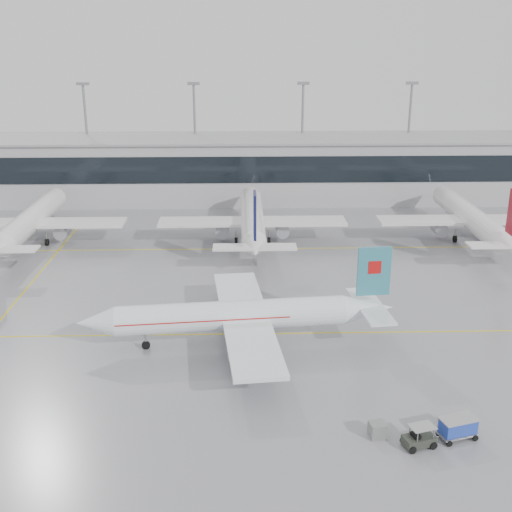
{
  "coord_description": "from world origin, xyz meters",
  "views": [
    {
      "loc": [
        -2.04,
        -64.42,
        31.32
      ],
      "look_at": [
        0.0,
        12.0,
        5.0
      ],
      "focal_mm": 45.0,
      "sensor_mm": 36.0,
      "label": 1
    }
  ],
  "objects_px": {
    "baggage_tug": "(419,439)",
    "baggage_cart": "(458,427)",
    "gse_unit": "(377,430)",
    "air_canada_jet": "(244,316)"
  },
  "relations": [
    {
      "from": "baggage_tug",
      "to": "baggage_cart",
      "type": "xyz_separation_m",
      "value": [
        3.45,
        1.02,
        0.46
      ]
    },
    {
      "from": "gse_unit",
      "to": "baggage_tug",
      "type": "bearing_deg",
      "value": -33.36
    },
    {
      "from": "baggage_tug",
      "to": "baggage_cart",
      "type": "bearing_deg",
      "value": 0.0
    },
    {
      "from": "air_canada_jet",
      "to": "baggage_cart",
      "type": "height_order",
      "value": "air_canada_jet"
    },
    {
      "from": "baggage_cart",
      "to": "air_canada_jet",
      "type": "bearing_deg",
      "value": 118.12
    },
    {
      "from": "gse_unit",
      "to": "air_canada_jet",
      "type": "bearing_deg",
      "value": 113.2
    },
    {
      "from": "baggage_tug",
      "to": "baggage_cart",
      "type": "relative_size",
      "value": 1.14
    },
    {
      "from": "gse_unit",
      "to": "baggage_cart",
      "type": "bearing_deg",
      "value": -12.2
    },
    {
      "from": "air_canada_jet",
      "to": "baggage_tug",
      "type": "xyz_separation_m",
      "value": [
        13.89,
        -18.64,
        -2.59
      ]
    },
    {
      "from": "air_canada_jet",
      "to": "gse_unit",
      "type": "distance_m",
      "value": 20.53
    }
  ]
}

